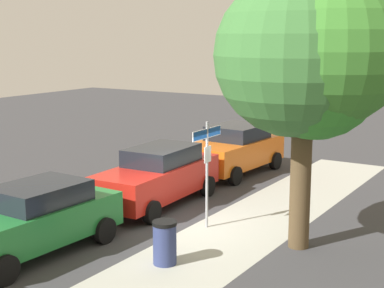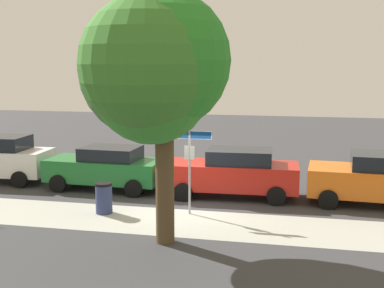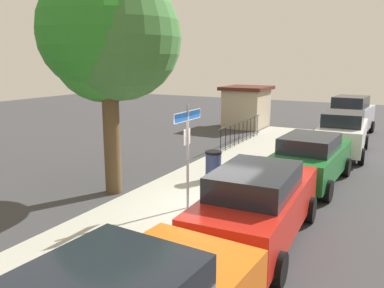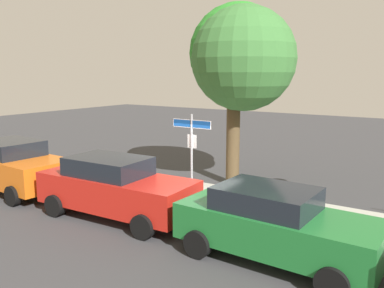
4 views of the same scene
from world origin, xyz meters
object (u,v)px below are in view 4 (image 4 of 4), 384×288
car_red (115,187)px  car_green (275,224)px  shade_tree (243,59)px  car_orange (14,166)px  trash_bin (277,197)px  street_sign (192,141)px

car_red → car_green: bearing=-3.6°
shade_tree → car_red: shade_tree is taller
shade_tree → car_orange: (-6.16, -5.18, -3.67)m
shade_tree → car_green: (3.44, -5.29, -3.72)m
car_orange → trash_bin: size_ratio=4.49×
car_orange → trash_bin: (8.52, 2.80, -0.40)m
car_red → trash_bin: car_red is taller
street_sign → shade_tree: bearing=84.0°
street_sign → car_red: 2.77m
street_sign → car_orange: 6.39m
car_orange → car_green: (9.60, -0.11, -0.06)m
car_red → trash_bin: (3.72, 2.82, -0.38)m
car_green → car_red: bearing=-179.0°
shade_tree → car_green: 7.33m
shade_tree → trash_bin: shade_tree is taller
car_orange → shade_tree: bearing=43.3°
car_red → car_green: (4.80, -0.10, -0.04)m
car_red → car_green: 4.80m
car_orange → car_green: bearing=2.6°
street_sign → car_orange: size_ratio=0.64×
shade_tree → trash_bin: (2.36, -2.37, -4.06)m
street_sign → car_orange: (-5.86, -2.30, -1.07)m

